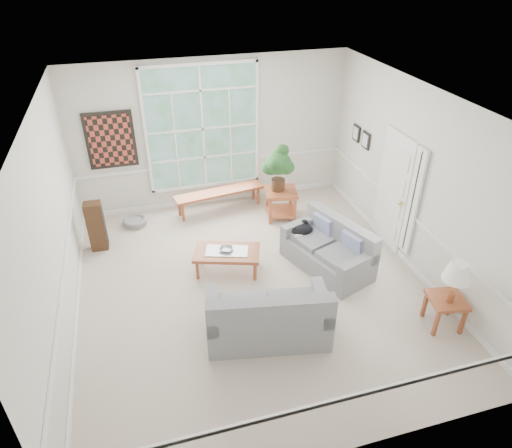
{
  "coord_description": "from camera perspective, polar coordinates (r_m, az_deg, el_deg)",
  "views": [
    {
      "loc": [
        -1.54,
        -5.56,
        4.79
      ],
      "look_at": [
        0.1,
        0.2,
        1.05
      ],
      "focal_mm": 32.0,
      "sensor_mm": 36.0,
      "label": 1
    }
  ],
  "objects": [
    {
      "name": "window_bench",
      "position": [
        9.46,
        -4.57,
        2.95
      ],
      "size": [
        1.88,
        0.63,
        0.43
      ],
      "primitive_type": "cube",
      "rotation": [
        0.0,
        0.0,
        0.15
      ],
      "color": "brown",
      "rests_on": "floor"
    },
    {
      "name": "coffee_table",
      "position": [
        7.71,
        -3.62,
        -4.64
      ],
      "size": [
        1.22,
        0.9,
        0.4
      ],
      "primitive_type": "cube",
      "rotation": [
        0.0,
        0.0,
        -0.32
      ],
      "color": "brown",
      "rests_on": "floor"
    },
    {
      "name": "loveseat_front",
      "position": [
        6.4,
        1.5,
        -10.66
      ],
      "size": [
        1.81,
        1.16,
        0.91
      ],
      "primitive_type": "cube",
      "rotation": [
        0.0,
        0.0,
        -0.18
      ],
      "color": "gray",
      "rests_on": "floor"
    },
    {
      "name": "wall_back",
      "position": [
        9.3,
        -5.43,
        11.12
      ],
      "size": [
        5.5,
        0.02,
        3.0
      ],
      "primitive_type": "cube",
      "color": "silver",
      "rests_on": "ground"
    },
    {
      "name": "door_sidelight",
      "position": [
        7.87,
        19.1,
        2.52
      ],
      "size": [
        0.08,
        0.26,
        1.9
      ],
      "primitive_type": "cube",
      "color": "white",
      "rests_on": "wall_right"
    },
    {
      "name": "wall_front",
      "position": [
        4.45,
        10.55,
        -16.5
      ],
      "size": [
        5.5,
        0.02,
        3.0
      ],
      "primitive_type": "cube",
      "color": "silver",
      "rests_on": "ground"
    },
    {
      "name": "wall_frame_near",
      "position": [
        9.06,
        13.52,
        10.13
      ],
      "size": [
        0.04,
        0.26,
        0.32
      ],
      "primitive_type": "cube",
      "color": "black",
      "rests_on": "wall_right"
    },
    {
      "name": "pet_bed",
      "position": [
        9.31,
        -14.86,
        0.3
      ],
      "size": [
        0.47,
        0.47,
        0.14
      ],
      "primitive_type": "cylinder",
      "rotation": [
        0.0,
        0.0,
        -0.01
      ],
      "color": "slate",
      "rests_on": "floor"
    },
    {
      "name": "wall_art",
      "position": [
        9.1,
        -17.7,
        9.93
      ],
      "size": [
        0.9,
        0.06,
        1.1
      ],
      "primitive_type": "cube",
      "color": "#5B251C",
      "rests_on": "wall_back"
    },
    {
      "name": "table_lamp",
      "position": [
        6.82,
        23.58,
        -6.72
      ],
      "size": [
        0.51,
        0.51,
        0.65
      ],
      "primitive_type": null,
      "rotation": [
        0.0,
        0.0,
        -0.46
      ],
      "color": "silver",
      "rests_on": "side_table"
    },
    {
      "name": "side_table",
      "position": [
        7.2,
        22.42,
        -10.09
      ],
      "size": [
        0.57,
        0.57,
        0.5
      ],
      "primitive_type": "cube",
      "rotation": [
        0.0,
        0.0,
        -0.18
      ],
      "color": "brown",
      "rests_on": "floor"
    },
    {
      "name": "loveseat_right",
      "position": [
        7.74,
        8.94,
        -2.85
      ],
      "size": [
        1.29,
        1.74,
        0.84
      ],
      "primitive_type": "cube",
      "rotation": [
        0.0,
        0.0,
        0.35
      ],
      "color": "gray",
      "rests_on": "floor"
    },
    {
      "name": "floor_speaker",
      "position": [
        8.58,
        -19.35,
        -0.26
      ],
      "size": [
        0.3,
        0.24,
        0.94
      ],
      "primitive_type": "cube",
      "rotation": [
        0.0,
        0.0,
        -0.04
      ],
      "color": "#362012",
      "rests_on": "floor"
    },
    {
      "name": "floor",
      "position": [
        7.51,
        -0.32,
        -7.74
      ],
      "size": [
        5.5,
        6.0,
        0.01
      ],
      "primitive_type": "cube",
      "color": "#B6A799",
      "rests_on": "ground"
    },
    {
      "name": "end_table",
      "position": [
        9.15,
        3.11,
        2.53
      ],
      "size": [
        0.71,
        0.71,
        0.6
      ],
      "primitive_type": "cube",
      "rotation": [
        0.0,
        0.0,
        -0.19
      ],
      "color": "brown",
      "rests_on": "floor"
    },
    {
      "name": "cat",
      "position": [
        7.96,
        5.81,
        -0.66
      ],
      "size": [
        0.45,
        0.37,
        0.18
      ],
      "primitive_type": "ellipsoid",
      "rotation": [
        0.0,
        0.0,
        0.29
      ],
      "color": "black",
      "rests_on": "loveseat_right"
    },
    {
      "name": "wall_left",
      "position": [
        6.58,
        -24.11,
        -1.17
      ],
      "size": [
        0.02,
        6.0,
        3.0
      ],
      "primitive_type": "cube",
      "color": "silver",
      "rests_on": "ground"
    },
    {
      "name": "entry_door",
      "position": [
        8.37,
        16.7,
        3.99
      ],
      "size": [
        0.08,
        0.9,
        2.1
      ],
      "primitive_type": "cube",
      "color": "white",
      "rests_on": "floor"
    },
    {
      "name": "pewter_bowl",
      "position": [
        7.59,
        -3.75,
        -3.1
      ],
      "size": [
        0.37,
        0.37,
        0.07
      ],
      "primitive_type": "imported",
      "rotation": [
        0.0,
        0.0,
        -0.57
      ],
      "color": "#9D9DA2",
      "rests_on": "coffee_table"
    },
    {
      "name": "window_back",
      "position": [
        9.18,
        -6.68,
        11.76
      ],
      "size": [
        2.3,
        0.08,
        2.4
      ],
      "primitive_type": "cube",
      "color": "white",
      "rests_on": "wall_back"
    },
    {
      "name": "ceiling",
      "position": [
        6.04,
        -0.41,
        14.73
      ],
      "size": [
        5.5,
        6.0,
        0.02
      ],
      "primitive_type": "cube",
      "color": "white",
      "rests_on": "ground"
    },
    {
      "name": "houseplant",
      "position": [
        8.83,
        2.83,
        6.95
      ],
      "size": [
        0.74,
        0.74,
        0.92
      ],
      "primitive_type": null,
      "rotation": [
        0.0,
        0.0,
        -0.58
      ],
      "color": "#204C20",
      "rests_on": "end_table"
    },
    {
      "name": "wall_right",
      "position": [
        7.76,
        19.68,
        4.91
      ],
      "size": [
        0.02,
        6.0,
        3.0
      ],
      "primitive_type": "cube",
      "color": "silver",
      "rests_on": "ground"
    },
    {
      "name": "wall_frame_far",
      "position": [
        9.39,
        12.38,
        11.04
      ],
      "size": [
        0.04,
        0.26,
        0.32
      ],
      "primitive_type": "cube",
      "color": "black",
      "rests_on": "wall_right"
    }
  ]
}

